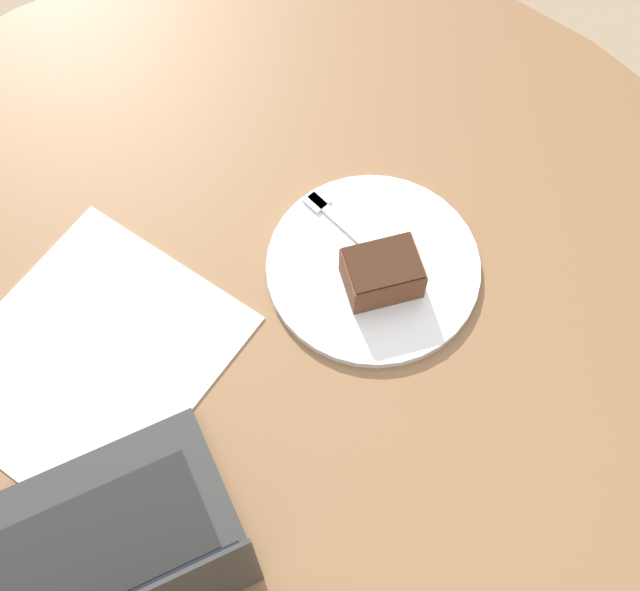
% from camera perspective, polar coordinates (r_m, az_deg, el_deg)
% --- Properties ---
extents(ground_plane, '(12.00, 12.00, 0.00)m').
position_cam_1_polar(ground_plane, '(1.77, -2.20, -12.91)').
color(ground_plane, gray).
extents(dining_table, '(1.33, 1.33, 0.74)m').
position_cam_1_polar(dining_table, '(1.15, -3.32, -5.35)').
color(dining_table, brown).
rests_on(dining_table, ground_plane).
extents(paper_document, '(0.36, 0.33, 0.00)m').
position_cam_1_polar(paper_document, '(1.09, -14.46, -3.88)').
color(paper_document, white).
rests_on(paper_document, dining_table).
extents(plate, '(0.27, 0.27, 0.01)m').
position_cam_1_polar(plate, '(1.11, 3.42, 1.83)').
color(plate, silver).
rests_on(plate, dining_table).
extents(cake_slice, '(0.11, 0.10, 0.05)m').
position_cam_1_polar(cake_slice, '(1.07, 4.00, 1.46)').
color(cake_slice, brown).
rests_on(cake_slice, plate).
extents(fork, '(0.03, 0.17, 0.00)m').
position_cam_1_polar(fork, '(1.13, 1.69, 4.40)').
color(fork, silver).
rests_on(fork, plate).
extents(laptop, '(0.37, 0.31, 0.22)m').
position_cam_1_polar(laptop, '(0.98, -14.37, -16.75)').
color(laptop, '#2D2D2D').
rests_on(laptop, dining_table).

